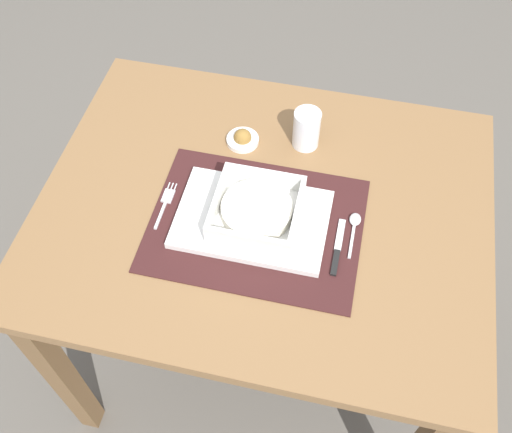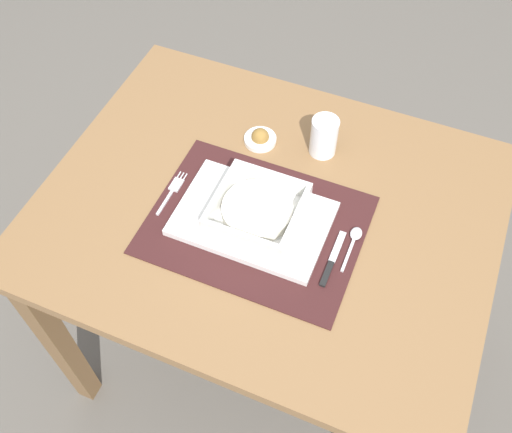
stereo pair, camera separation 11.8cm
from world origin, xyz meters
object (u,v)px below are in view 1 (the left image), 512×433
Objects in this scene: butter_knife at (337,250)px; condiment_saucer at (243,139)px; dining_table at (263,233)px; fork at (166,201)px; spoon at (355,224)px; drinking_glass at (306,131)px; porridge_bowl at (257,211)px.

condiment_saucer is at bearing 133.91° from butter_knife.
fork is at bearing -169.01° from dining_table.
condiment_saucer reaches higher than spoon.
condiment_saucer is (-0.25, 0.25, 0.00)m from butter_knife.
drinking_glass is (0.26, 0.23, 0.04)m from fork.
drinking_glass is at bearing 11.05° from condiment_saucer.
spoon is at bearing 10.22° from porridge_bowl.
spoon is (0.20, 0.04, -0.03)m from porridge_bowl.
porridge_bowl reaches higher than spoon.
condiment_saucer is (-0.09, 0.17, 0.11)m from dining_table.
drinking_glass is 1.26× the size of condiment_saucer.
fork is 0.37m from butter_knife.
porridge_bowl is at bearing -103.93° from drinking_glass.
porridge_bowl is 0.20m from fork.
fork is 1.70× the size of condiment_saucer.
spoon is 1.50× the size of condiment_saucer.
fork is 0.93× the size of butter_knife.
dining_table is 0.15m from porridge_bowl.
porridge_bowl is 1.38× the size of fork.
spoon is 0.08m from butter_knife.
butter_knife is 1.83× the size of condiment_saucer.
butter_knife is 0.30m from drinking_glass.
dining_table is 7.06× the size of butter_knife.
fork is 1.34× the size of drinking_glass.
spoon is (0.19, -0.01, 0.11)m from dining_table.
dining_table is 5.52× the size of porridge_bowl.
dining_table is 8.58× the size of spoon.
porridge_bowl is at bearing -96.20° from dining_table.
butter_knife is at bearing -25.86° from dining_table.
fork is at bearing -137.84° from drinking_glass.
spoon is at bearing -32.37° from condiment_saucer.
butter_knife is at bearing -11.53° from porridge_bowl.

